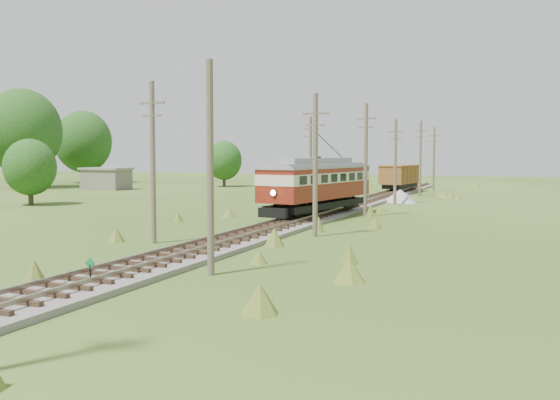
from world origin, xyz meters
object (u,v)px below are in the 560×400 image
at_px(switch_marker, 90,269).
at_px(gravel_pile, 401,196).
at_px(streetcar, 318,182).
at_px(gondola, 400,176).

bearing_deg(switch_marker, gravel_pile, 85.87).
height_order(streetcar, gondola, streetcar).
bearing_deg(streetcar, gravel_pile, 89.13).
bearing_deg(gravel_pile, streetcar, -99.52).
bearing_deg(switch_marker, gondola, 89.81).
bearing_deg(switch_marker, streetcar, 89.58).
distance_m(streetcar, gondola, 34.03).
relative_size(switch_marker, streetcar, 0.08).
distance_m(switch_marker, gondola, 61.11).
xyz_separation_m(streetcar, gravel_pile, (3.08, 18.35, -2.21)).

